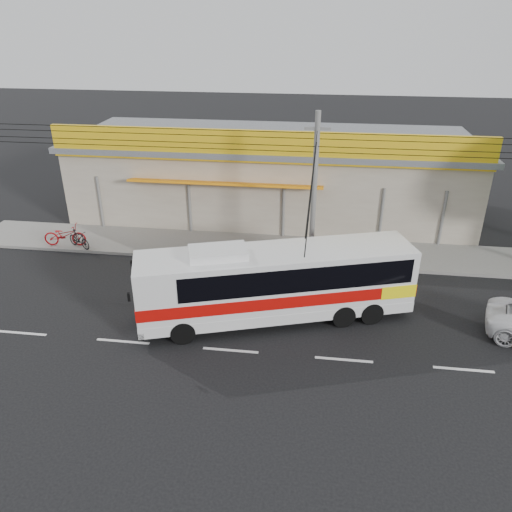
{
  "coord_description": "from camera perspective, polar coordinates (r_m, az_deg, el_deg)",
  "views": [
    {
      "loc": [
        2.84,
        -16.74,
        10.86
      ],
      "look_at": [
        0.31,
        2.0,
        1.59
      ],
      "focal_mm": 35.0,
      "sensor_mm": 36.0,
      "label": 1
    }
  ],
  "objects": [
    {
      "name": "motorbike_dark",
      "position": [
        26.56,
        -19.59,
        1.83
      ],
      "size": [
        1.57,
        1.1,
        0.93
      ],
      "primitive_type": "imported",
      "rotation": [
        0.0,
        0.0,
        1.09
      ],
      "color": "black",
      "rests_on": "sidewalk"
    },
    {
      "name": "storefront_building",
      "position": [
        29.68,
        1.88,
        9.34
      ],
      "size": [
        22.6,
        9.2,
        5.7
      ],
      "color": "#A09281",
      "rests_on": "ground"
    },
    {
      "name": "utility_pole",
      "position": [
        21.5,
        6.96,
        12.84
      ],
      "size": [
        34.0,
        14.0,
        7.26
      ],
      "color": "#5F5F5C",
      "rests_on": "ground"
    },
    {
      "name": "lane_markings",
      "position": [
        18.13,
        -2.93,
        -10.72
      ],
      "size": [
        50.0,
        0.12,
        0.01
      ],
      "primitive_type": null,
      "color": "silver",
      "rests_on": "ground"
    },
    {
      "name": "coach_bus",
      "position": [
        18.97,
        2.8,
        -2.71
      ],
      "size": [
        10.63,
        5.34,
        3.22
      ],
      "rotation": [
        0.0,
        0.0,
        0.31
      ],
      "color": "silver",
      "rests_on": "ground"
    },
    {
      "name": "ground",
      "position": [
        20.15,
        -1.65,
        -6.5
      ],
      "size": [
        120.0,
        120.0,
        0.0
      ],
      "primitive_type": "plane",
      "color": "black",
      "rests_on": "ground"
    },
    {
      "name": "sidewalk",
      "position": [
        25.32,
        0.51,
        0.91
      ],
      "size": [
        30.0,
        3.2,
        0.15
      ],
      "primitive_type": "cube",
      "color": "slate",
      "rests_on": "ground"
    },
    {
      "name": "motorbike_red",
      "position": [
        27.03,
        -21.01,
        2.24
      ],
      "size": [
        2.2,
        1.01,
        1.11
      ],
      "primitive_type": "imported",
      "rotation": [
        0.0,
        0.0,
        1.7
      ],
      "color": "maroon",
      "rests_on": "sidewalk"
    }
  ]
}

